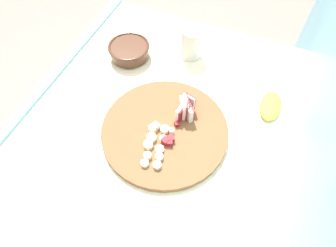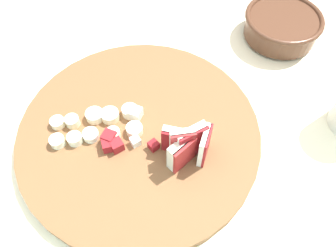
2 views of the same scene
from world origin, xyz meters
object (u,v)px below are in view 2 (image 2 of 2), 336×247
(banana_slice_rows, at_px, (97,125))
(ceramic_bowl, at_px, (282,25))
(apple_wedge_fan, at_px, (188,144))
(cutting_board, at_px, (139,134))
(apple_dice_pile, at_px, (123,135))

(banana_slice_rows, relative_size, ceramic_bowl, 0.99)
(apple_wedge_fan, xyz_separation_m, ceramic_bowl, (-0.18, -0.30, -0.02))
(cutting_board, xyz_separation_m, banana_slice_rows, (0.07, -0.00, 0.02))
(apple_wedge_fan, distance_m, ceramic_bowl, 0.35)
(cutting_board, relative_size, apple_wedge_fan, 5.27)
(banana_slice_rows, xyz_separation_m, ceramic_bowl, (-0.33, -0.25, 0.00))
(apple_dice_pile, bearing_deg, ceramic_bowl, -136.44)
(apple_dice_pile, distance_m, banana_slice_rows, 0.05)
(cutting_board, xyz_separation_m, apple_wedge_fan, (-0.08, 0.04, 0.04))
(apple_wedge_fan, bearing_deg, apple_dice_pile, -12.98)
(apple_wedge_fan, distance_m, apple_dice_pile, 0.11)
(apple_wedge_fan, height_order, ceramic_bowl, apple_wedge_fan)
(apple_dice_pile, distance_m, ceramic_bowl, 0.39)
(apple_wedge_fan, bearing_deg, banana_slice_rows, -15.76)
(banana_slice_rows, bearing_deg, apple_dice_pile, 158.34)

